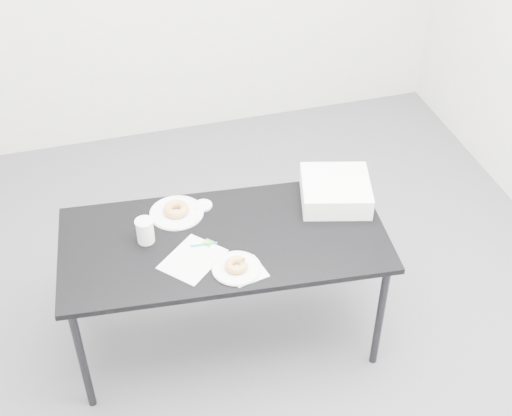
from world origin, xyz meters
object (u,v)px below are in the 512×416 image
object	(u,v)px
coffee_cup	(145,231)
pen	(204,244)
plate_near	(237,268)
donut_near	(237,265)
table	(224,246)
donut_far	(176,209)
plate_far	(177,213)
bakery_box	(335,191)
scorecard	(193,259)

from	to	relation	value
coffee_cup	pen	bearing A→B (deg)	-22.78
plate_near	donut_near	distance (m)	0.02
table	donut_far	bearing A→B (deg)	132.76
donut_near	coffee_cup	bearing A→B (deg)	140.21
table	pen	size ratio (longest dim) A/B	12.66
donut_near	plate_far	world-z (taller)	donut_near
donut_far	coffee_cup	world-z (taller)	coffee_cup
table	donut_near	size ratio (longest dim) A/B	15.26
donut_far	bakery_box	world-z (taller)	bakery_box
scorecard	plate_near	bearing A→B (deg)	14.40
scorecard	donut_near	bearing A→B (deg)	14.40
plate_near	bakery_box	world-z (taller)	bakery_box
table	scorecard	xyz separation A→B (m)	(-0.17, -0.10, 0.05)
pen	donut_near	bearing A→B (deg)	-56.23
plate_far	coffee_cup	xyz separation A→B (m)	(-0.17, -0.15, 0.06)
donut_far	bakery_box	distance (m)	0.76
plate_near	donut_far	distance (m)	0.47
table	coffee_cup	xyz separation A→B (m)	(-0.34, 0.08, 0.11)
plate_near	donut_far	world-z (taller)	donut_far
table	donut_near	world-z (taller)	donut_near
plate_far	bakery_box	bearing A→B (deg)	-7.89
pen	plate_far	world-z (taller)	pen
scorecard	donut_near	xyz separation A→B (m)	(0.17, -0.11, 0.02)
table	donut_far	distance (m)	0.30
table	coffee_cup	world-z (taller)	coffee_cup
table	scorecard	bearing A→B (deg)	-143.35
plate_near	plate_far	distance (m)	0.47
plate_near	bakery_box	bearing A→B (deg)	30.12
donut_near	donut_far	distance (m)	0.47
table	plate_far	bearing A→B (deg)	132.76
plate_far	scorecard	bearing A→B (deg)	-88.61
plate_near	coffee_cup	bearing A→B (deg)	140.21
bakery_box	coffee_cup	bearing A→B (deg)	-162.03
scorecard	coffee_cup	size ratio (longest dim) A/B	2.22
pen	table	bearing A→B (deg)	19.93
table	coffee_cup	size ratio (longest dim) A/B	13.03
donut_far	bakery_box	size ratio (longest dim) A/B	0.37
pen	bakery_box	distance (m)	0.70
scorecard	donut_far	world-z (taller)	donut_far
plate_far	bakery_box	world-z (taller)	bakery_box
scorecard	plate_far	xyz separation A→B (m)	(-0.01, 0.33, 0.00)
pen	plate_near	world-z (taller)	pen
donut_near	bakery_box	distance (m)	0.67
donut_far	bakery_box	xyz separation A→B (m)	(0.76, -0.10, 0.03)
donut_near	bakery_box	bearing A→B (deg)	30.12
scorecard	pen	distance (m)	0.10
pen	donut_far	distance (m)	0.26
scorecard	bakery_box	world-z (taller)	bakery_box
scorecard	plate_far	distance (m)	0.33
table	coffee_cup	distance (m)	0.37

